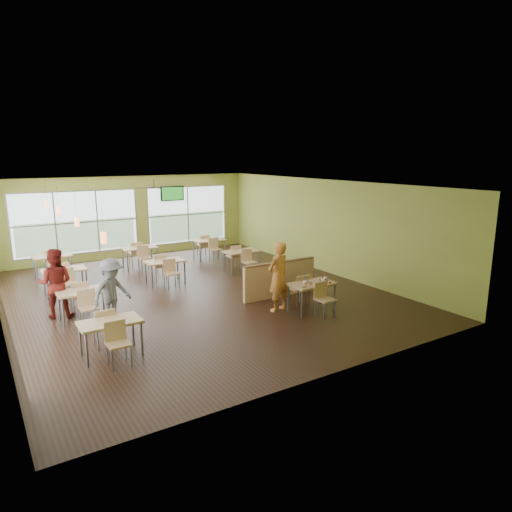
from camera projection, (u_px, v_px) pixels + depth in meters
name	position (u px, v px, depth m)	size (l,w,h in m)	color
room	(192.00, 241.00, 13.13)	(12.00, 12.04, 3.20)	black
window_bays	(74.00, 237.00, 14.32)	(9.24, 10.24, 2.38)	white
main_table	(312.00, 287.00, 11.90)	(1.22, 1.52, 0.87)	tan
half_wall_divider	(280.00, 279.00, 13.12)	(2.40, 0.14, 1.04)	tan
dining_tables	(140.00, 266.00, 14.21)	(6.92, 8.72, 0.87)	tan
pendant_lights	(67.00, 216.00, 11.84)	(0.11, 7.31, 0.86)	#2D2119
ceiling_fan	(154.00, 187.00, 15.31)	(1.25, 1.25, 0.29)	#2D2119
tv_backwall	(172.00, 193.00, 18.75)	(1.00, 0.07, 0.60)	black
man_plaid	(278.00, 277.00, 11.83)	(0.68, 0.44, 1.85)	#D44A17
patron_maroon	(55.00, 283.00, 11.38)	(0.86, 0.67, 1.76)	#5A140E
patron_grey	(112.00, 292.00, 10.88)	(1.06, 0.61, 1.63)	slate
cup_blue	(305.00, 283.00, 11.57)	(0.10, 0.10, 0.37)	white
cup_yellow	(311.00, 283.00, 11.65)	(0.09, 0.09, 0.32)	white
cup_red_near	(323.00, 281.00, 11.76)	(0.10, 0.10, 0.37)	white
cup_red_far	(325.00, 279.00, 11.96)	(0.10, 0.10, 0.35)	white
food_basket	(324.00, 280.00, 12.07)	(0.25, 0.25, 0.06)	black
ketchup_cup	(330.00, 283.00, 11.87)	(0.06, 0.06, 0.03)	#B3001A
wrapper_left	(304.00, 286.00, 11.50)	(0.15, 0.13, 0.04)	#A97B52
wrapper_mid	(308.00, 281.00, 11.95)	(0.22, 0.20, 0.06)	#A97B52
wrapper_right	(323.00, 284.00, 11.73)	(0.12, 0.11, 0.03)	#A97B52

